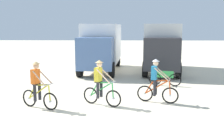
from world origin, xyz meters
The scene contains 7 objects.
ground_plane centered at (0.00, 0.00, 0.00)m, with size 120.00×120.00×0.00m, color beige.
box_truck_avon_van centered at (-1.05, 10.36, 1.87)m, with size 2.86×6.90×3.35m.
box_truck_white_box centered at (3.32, 10.21, 1.87)m, with size 3.39×7.04×3.35m.
cyclist_orange_shirt centered at (-2.89, 1.01, 0.85)m, with size 1.58×0.85×1.82m.
cyclist_cowboy_hat centered at (-0.53, 1.49, 0.85)m, with size 1.57×0.87×1.82m.
cyclist_near_camera centered at (1.76, 1.96, 0.85)m, with size 1.66×0.69×1.82m.
bicycle_spare centered at (2.68, 5.23, 0.40)m, with size 1.69×0.62×0.97m.
Camera 1 is at (0.21, -8.80, 3.05)m, focal length 42.40 mm.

